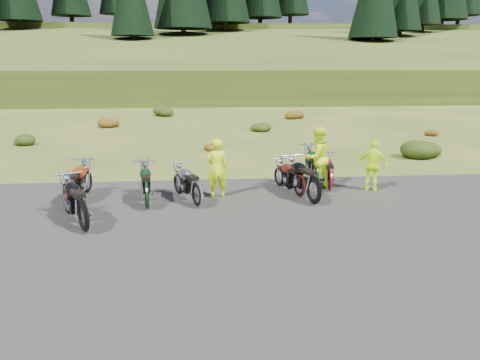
{
  "coord_description": "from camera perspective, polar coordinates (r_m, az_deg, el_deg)",
  "views": [
    {
      "loc": [
        -0.7,
        -11.15,
        3.98
      ],
      "look_at": [
        0.25,
        0.59,
        0.89
      ],
      "focal_mm": 35.0,
      "sensor_mm": 36.0,
      "label": 1
    }
  ],
  "objects": [
    {
      "name": "motorcycle_2",
      "position": [
        12.92,
        -11.2,
        -3.52
      ],
      "size": [
        0.97,
        2.17,
        1.1
      ],
      "primitive_type": null,
      "rotation": [
        0.0,
        0.0,
        1.71
      ],
      "color": "black",
      "rests_on": "ground"
    },
    {
      "name": "motorcycle_4",
      "position": [
        13.83,
        7.21,
        -2.14
      ],
      "size": [
        1.19,
        1.99,
        0.99
      ],
      "primitive_type": null,
      "rotation": [
        0.0,
        0.0,
        1.89
      ],
      "color": "#52140D",
      "rests_on": "ground"
    },
    {
      "name": "shrub_7",
      "position": [
        20.65,
        21.33,
        3.89
      ],
      "size": [
        1.56,
        1.56,
        0.92
      ],
      "primitive_type": "ellipsoid",
      "color": "black",
      "rests_on": "ground"
    },
    {
      "name": "shrub_4",
      "position": [
        20.69,
        -3.74,
        4.23
      ],
      "size": [
        0.77,
        0.77,
        0.45
      ],
      "primitive_type": "ellipsoid",
      "color": "#6D340D",
      "rests_on": "ground"
    },
    {
      "name": "motorcycle_6",
      "position": [
        14.58,
        10.84,
        -1.4
      ],
      "size": [
        0.92,
        2.0,
        1.01
      ],
      "primitive_type": null,
      "rotation": [
        0.0,
        0.0,
        1.43
      ],
      "color": "maroon",
      "rests_on": "ground"
    },
    {
      "name": "ground",
      "position": [
        11.86,
        -0.99,
        -4.91
      ],
      "size": [
        300.0,
        300.0,
        0.0
      ],
      "primitive_type": "plane",
      "color": "#374517",
      "rests_on": "ground"
    },
    {
      "name": "shrub_8",
      "position": [
        26.65,
        22.05,
        5.54
      ],
      "size": [
        0.77,
        0.77,
        0.45
      ],
      "primitive_type": "ellipsoid",
      "color": "#6D340D",
      "rests_on": "ground"
    },
    {
      "name": "shrub_6",
      "position": [
        31.75,
        6.53,
        8.11
      ],
      "size": [
        1.3,
        1.3,
        0.77
      ],
      "primitive_type": "ellipsoid",
      "color": "#6D340D",
      "rests_on": "ground"
    },
    {
      "name": "gravel_pad",
      "position": [
        10.0,
        -0.25,
        -8.75
      ],
      "size": [
        20.0,
        12.0,
        0.04
      ],
      "primitive_type": "cube",
      "color": "black",
      "rests_on": "ground"
    },
    {
      "name": "motorcycle_3",
      "position": [
        12.85,
        -5.2,
        -3.4
      ],
      "size": [
        1.45,
        2.14,
        1.07
      ],
      "primitive_type": null,
      "rotation": [
        0.0,
        0.0,
        1.99
      ],
      "color": "#9B9B9F",
      "rests_on": "ground"
    },
    {
      "name": "person_middle",
      "position": [
        13.5,
        -2.85,
        1.33
      ],
      "size": [
        0.7,
        0.52,
        1.72
      ],
      "primitive_type": "imported",
      "rotation": [
        0.0,
        0.0,
        3.33
      ],
      "color": "#C2E80C",
      "rests_on": "ground"
    },
    {
      "name": "hill_plateau",
      "position": [
        121.21,
        -4.42,
        12.78
      ],
      "size": [
        300.0,
        90.0,
        9.17
      ],
      "primitive_type": "cube",
      "color": "#2F4115",
      "rests_on": "ground"
    },
    {
      "name": "motorcycle_7",
      "position": [
        14.79,
        9.14,
        -1.09
      ],
      "size": [
        0.9,
        2.32,
        1.19
      ],
      "primitive_type": null,
      "rotation": [
        0.0,
        0.0,
        1.51
      ],
      "color": "black",
      "rests_on": "ground"
    },
    {
      "name": "hill_slope",
      "position": [
        61.28,
        -4.05,
        10.95
      ],
      "size": [
        300.0,
        45.97,
        9.37
      ],
      "primitive_type": null,
      "rotation": [
        0.14,
        0.0,
        0.0
      ],
      "color": "#2F4115",
      "rests_on": "ground"
    },
    {
      "name": "shrub_2",
      "position": [
        28.51,
        -15.84,
        6.91
      ],
      "size": [
        1.3,
        1.3,
        0.77
      ],
      "primitive_type": "ellipsoid",
      "color": "#6D340D",
      "rests_on": "ground"
    },
    {
      "name": "shrub_5",
      "position": [
        26.1,
        2.46,
        6.6
      ],
      "size": [
        1.03,
        1.03,
        0.61
      ],
      "primitive_type": "ellipsoid",
      "color": "black",
      "rests_on": "ground"
    },
    {
      "name": "person_right_b",
      "position": [
        14.74,
        15.88,
        1.64
      ],
      "size": [
        1.0,
        0.73,
        1.58
      ],
      "primitive_type": "imported",
      "rotation": [
        0.0,
        0.0,
        2.72
      ],
      "color": "#C2E80C",
      "rests_on": "ground"
    },
    {
      "name": "motorcycle_0",
      "position": [
        11.61,
        -18.39,
        -6.12
      ],
      "size": [
        1.73,
        2.34,
        1.18
      ],
      "primitive_type": null,
      "rotation": [
        0.0,
        0.0,
        2.07
      ],
      "color": "black",
      "rests_on": "ground"
    },
    {
      "name": "motorcycle_1",
      "position": [
        13.5,
        -19.93,
        -3.35
      ],
      "size": [
        0.92,
        2.22,
        1.13
      ],
      "primitive_type": null,
      "rotation": [
        0.0,
        0.0,
        1.48
      ],
      "color": "#9C270B",
      "rests_on": "ground"
    },
    {
      "name": "motorcycle_5",
      "position": [
        13.22,
        8.9,
        -3.0
      ],
      "size": [
        1.35,
        2.38,
        1.19
      ],
      "primitive_type": null,
      "rotation": [
        0.0,
        0.0,
        1.85
      ],
      "color": "black",
      "rests_on": "ground"
    },
    {
      "name": "person_right_a",
      "position": [
        14.61,
        9.33,
        2.59
      ],
      "size": [
        1.17,
        1.08,
        1.92
      ],
      "primitive_type": "imported",
      "rotation": [
        0.0,
        0.0,
        3.63
      ],
      "color": "#C2E80C",
      "rests_on": "ground"
    },
    {
      "name": "shrub_3",
      "position": [
        33.33,
        -9.19,
        8.46
      ],
      "size": [
        1.56,
        1.56,
        0.92
      ],
      "primitive_type": "ellipsoid",
      "color": "black",
      "rests_on": "ground"
    },
    {
      "name": "shrub_1",
      "position": [
        24.25,
        -24.93,
        4.62
      ],
      "size": [
        1.03,
        1.03,
        0.61
      ],
      "primitive_type": "ellipsoid",
      "color": "black",
      "rests_on": "ground"
    }
  ]
}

